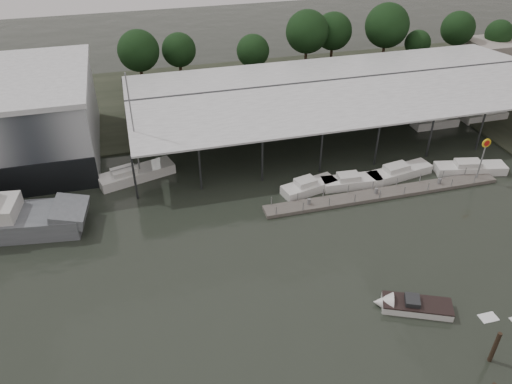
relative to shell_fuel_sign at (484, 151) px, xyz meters
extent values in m
plane|color=#222820|center=(-27.00, -9.99, -3.93)|extent=(200.00, 200.00, 0.00)
cube|color=#393D2E|center=(-27.00, 32.01, -3.83)|extent=(140.00, 30.00, 0.30)
cube|color=#2A2C2E|center=(-10.00, 18.01, 2.84)|extent=(58.00, 0.40, 0.30)
cylinder|color=#2A2C2E|center=(-39.00, 6.51, -1.18)|extent=(0.24, 0.24, 5.50)
cylinder|color=#2A2C2E|center=(-39.00, 29.51, -1.18)|extent=(0.24, 0.24, 5.50)
cylinder|color=#2A2C2E|center=(19.00, 29.51, -1.18)|extent=(0.24, 0.24, 5.50)
cube|color=#5E5953|center=(-12.00, 0.01, -3.73)|extent=(28.00, 2.00, 0.40)
cylinder|color=gray|center=(-25.00, -0.89, -3.13)|extent=(0.10, 0.10, 1.20)
cylinder|color=gray|center=(1.00, 0.91, -3.13)|extent=(0.10, 0.10, 1.20)
cube|color=gray|center=(-13.00, 0.01, -3.23)|extent=(0.30, 0.30, 0.70)
cylinder|color=gray|center=(0.00, 0.01, -1.43)|extent=(0.16, 0.16, 5.00)
cylinder|color=yellow|center=(0.00, 0.01, 1.07)|extent=(1.10, 0.12, 1.10)
cylinder|color=red|center=(0.00, -0.06, 1.07)|extent=(0.70, 0.05, 0.70)
cube|color=gray|center=(28.00, 35.01, -1.93)|extent=(10.00, 8.00, 4.00)
cube|color=slate|center=(-45.82, 3.04, -2.03)|extent=(4.05, 5.10, 1.86)
cube|color=silver|center=(-38.77, 10.76, -3.43)|extent=(9.27, 5.01, 1.40)
cube|color=silver|center=(-40.13, 10.35, -2.53)|extent=(3.24, 2.53, 0.80)
cylinder|color=gray|center=(-38.34, 10.88, 3.07)|extent=(0.16, 0.16, 12.07)
cylinder|color=gray|center=(-39.88, 10.43, -2.03)|extent=(3.39, 1.11, 0.12)
cube|color=silver|center=(-17.29, -16.41, -3.58)|extent=(6.05, 4.14, 0.90)
cone|color=silver|center=(-19.86, -15.28, -3.58)|extent=(2.27, 2.48, 2.00)
cube|color=black|center=(-17.29, -16.41, -3.18)|extent=(6.07, 4.19, 0.12)
cube|color=#2A2C2E|center=(-17.71, -16.22, -2.93)|extent=(1.66, 1.76, 0.50)
cube|color=white|center=(-11.92, -18.77, -3.91)|extent=(2.30, 1.50, 0.04)
cube|color=silver|center=(-19.89, 2.98, -3.43)|extent=(6.84, 3.65, 1.10)
cube|color=silver|center=(-20.39, 2.98, -2.63)|extent=(2.59, 2.09, 0.70)
cube|color=silver|center=(-14.76, 2.73, -3.43)|extent=(7.09, 2.65, 1.10)
cube|color=silver|center=(-15.26, 2.73, -2.63)|extent=(2.54, 1.76, 0.70)
cube|color=silver|center=(-8.43, 3.16, -3.43)|extent=(8.52, 3.62, 1.10)
cube|color=silver|center=(-8.93, 3.16, -2.63)|extent=(3.13, 2.09, 0.70)
cube|color=silver|center=(0.35, 1.83, -3.43)|extent=(8.69, 3.91, 1.10)
cube|color=silver|center=(-0.15, 1.83, -2.63)|extent=(3.22, 2.19, 0.70)
cylinder|color=black|center=(-14.53, -22.47, -2.68)|extent=(0.32, 0.32, 3.69)
cylinder|color=#302115|center=(-35.98, 38.14, -1.59)|extent=(0.50, 0.50, 4.67)
sphere|color=#163515|center=(-35.98, 38.14, 2.61)|extent=(6.53, 6.53, 6.53)
cylinder|color=#302115|center=(-29.47, 39.85, -1.94)|extent=(0.50, 0.50, 3.98)
sphere|color=#163515|center=(-29.47, 39.85, 1.65)|extent=(5.57, 5.57, 5.57)
cylinder|color=#302115|center=(-17.71, 36.82, -2.00)|extent=(0.50, 0.50, 3.85)
sphere|color=#163515|center=(-17.71, 36.82, 1.46)|extent=(5.39, 5.39, 5.39)
cylinder|color=#302115|center=(-7.73, 38.70, -1.34)|extent=(0.50, 0.50, 5.18)
sphere|color=#163515|center=(-7.73, 38.70, 3.33)|extent=(7.25, 7.25, 7.25)
cylinder|color=#302115|center=(-2.34, 40.13, -1.59)|extent=(0.50, 0.50, 4.66)
sphere|color=#163515|center=(-2.34, 40.13, 2.60)|extent=(6.53, 6.53, 6.53)
cylinder|color=#302115|center=(6.45, 37.44, -1.21)|extent=(0.50, 0.50, 5.43)
sphere|color=#163515|center=(6.45, 37.44, 3.67)|extent=(7.60, 7.60, 7.60)
cylinder|color=#302115|center=(12.16, 36.02, -2.31)|extent=(0.50, 0.50, 3.23)
sphere|color=#163515|center=(12.16, 36.02, 0.59)|extent=(4.52, 4.52, 4.52)
cylinder|color=#302115|center=(20.84, 37.51, -1.77)|extent=(0.50, 0.50, 4.32)
sphere|color=#163515|center=(20.84, 37.51, 2.12)|extent=(6.04, 6.04, 6.04)
cylinder|color=#302115|center=(28.74, 36.09, -2.17)|extent=(0.50, 0.50, 3.52)
sphere|color=#163515|center=(28.74, 36.09, 1.00)|extent=(4.93, 4.93, 4.93)
camera|label=1|loc=(-37.96, -41.39, 27.96)|focal=35.00mm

